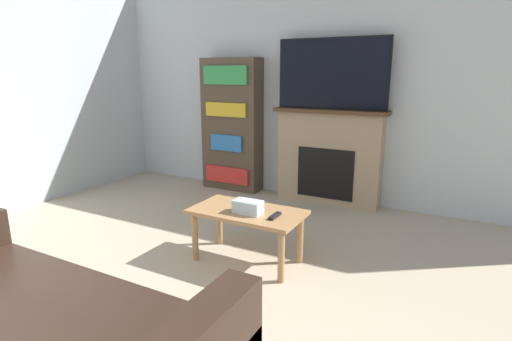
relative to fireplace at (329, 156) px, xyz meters
name	(u,v)px	position (x,y,z in m)	size (l,w,h in m)	color
wall_back	(324,84)	(-0.14, 0.14, 0.81)	(6.58, 0.06, 2.70)	silver
fireplace	(329,156)	(0.00, 0.00, 0.00)	(1.28, 0.28, 1.08)	tan
tv	(332,74)	(0.00, -0.02, 0.92)	(1.23, 0.03, 0.76)	black
coffee_table	(247,218)	(-0.08, -1.76, -0.18)	(0.88, 0.48, 0.43)	#A87A4C
tissue_box	(248,207)	(-0.04, -1.81, -0.07)	(0.22, 0.12, 0.10)	silver
remote_control	(275,216)	(0.18, -1.80, -0.10)	(0.04, 0.15, 0.02)	black
bookshelf	(232,125)	(-1.28, -0.02, 0.28)	(0.77, 0.29, 1.65)	#4C3D2D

